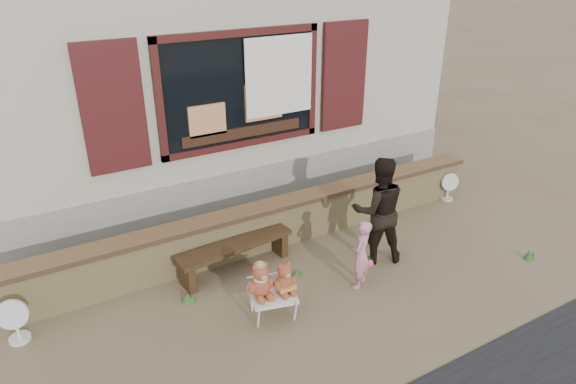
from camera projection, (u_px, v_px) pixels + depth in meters
ground at (311, 278)px, 6.70m from camera, size 80.00×80.00×0.00m
shopfront at (182, 63)px, 9.35m from camera, size 8.04×5.13×4.00m
brick_wall at (274, 223)px, 7.34m from camera, size 7.10×0.36×0.67m
bench at (235, 250)px, 6.75m from camera, size 1.63×0.51×0.41m
folding_chair at (273, 295)px, 5.91m from camera, size 0.60×0.56×0.31m
teddy_bear_left at (260, 279)px, 5.76m from camera, size 0.38×0.35×0.44m
teddy_bear_right at (284, 277)px, 5.84m from camera, size 0.34×0.32×0.40m
child at (361, 255)px, 6.36m from camera, size 0.40×0.37×0.93m
adult at (378, 210)px, 6.81m from camera, size 0.89×0.81×1.50m
fan_left at (15, 320)px, 5.53m from camera, size 0.35×0.23×0.54m
fan_right at (448, 186)px, 8.68m from camera, size 0.32×0.21×0.49m
grass_tufts at (284, 309)px, 6.03m from camera, size 5.84×1.62×0.15m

